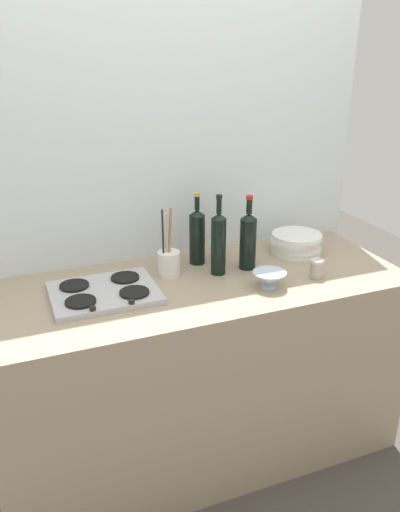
# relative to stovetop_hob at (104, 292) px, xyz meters

# --- Properties ---
(ground_plane) EXTENTS (6.00, 6.00, 0.00)m
(ground_plane) POSITION_rel_stovetop_hob_xyz_m (0.41, -0.02, -0.91)
(ground_plane) COLOR #47423D
(ground_plane) RESTS_ON ground
(counter_block) EXTENTS (1.80, 0.70, 0.90)m
(counter_block) POSITION_rel_stovetop_hob_xyz_m (0.41, -0.02, -0.46)
(counter_block) COLOR tan
(counter_block) RESTS_ON ground
(backsplash_panel) EXTENTS (1.90, 0.06, 2.38)m
(backsplash_panel) POSITION_rel_stovetop_hob_xyz_m (0.41, 0.36, 0.28)
(backsplash_panel) COLOR silver
(backsplash_panel) RESTS_ON ground
(stovetop_hob) EXTENTS (0.43, 0.34, 0.04)m
(stovetop_hob) POSITION_rel_stovetop_hob_xyz_m (0.00, 0.00, 0.00)
(stovetop_hob) COLOR #B2B2B7
(stovetop_hob) RESTS_ON counter_block
(plate_stack) EXTENTS (0.25, 0.25, 0.10)m
(plate_stack) POSITION_rel_stovetop_hob_xyz_m (0.97, 0.12, 0.03)
(plate_stack) COLOR white
(plate_stack) RESTS_ON counter_block
(wine_bottle_leftmost) EXTENTS (0.07, 0.07, 0.36)m
(wine_bottle_leftmost) POSITION_rel_stovetop_hob_xyz_m (0.52, 0.03, 0.13)
(wine_bottle_leftmost) COLOR black
(wine_bottle_leftmost) RESTS_ON counter_block
(wine_bottle_mid_left) EXTENTS (0.07, 0.07, 0.34)m
(wine_bottle_mid_left) POSITION_rel_stovetop_hob_xyz_m (0.47, 0.18, 0.12)
(wine_bottle_mid_left) COLOR black
(wine_bottle_mid_left) RESTS_ON counter_block
(wine_bottle_mid_right) EXTENTS (0.07, 0.07, 0.34)m
(wine_bottle_mid_right) POSITION_rel_stovetop_hob_xyz_m (0.66, 0.04, 0.12)
(wine_bottle_mid_right) COLOR black
(wine_bottle_mid_right) RESTS_ON counter_block
(mixing_bowl) EXTENTS (0.14, 0.14, 0.07)m
(mixing_bowl) POSITION_rel_stovetop_hob_xyz_m (0.66, -0.18, 0.02)
(mixing_bowl) COLOR silver
(mixing_bowl) RESTS_ON counter_block
(utensil_crock) EXTENTS (0.10, 0.10, 0.31)m
(utensil_crock) POSITION_rel_stovetop_hob_xyz_m (0.31, 0.10, 0.05)
(utensil_crock) COLOR silver
(utensil_crock) RESTS_ON counter_block
(condiment_jar_front) EXTENTS (0.06, 0.06, 0.09)m
(condiment_jar_front) POSITION_rel_stovetop_hob_xyz_m (0.59, 0.18, 0.03)
(condiment_jar_front) COLOR gold
(condiment_jar_front) RESTS_ON counter_block
(condiment_jar_rear) EXTENTS (0.06, 0.06, 0.09)m
(condiment_jar_rear) POSITION_rel_stovetop_hob_xyz_m (0.89, -0.17, 0.03)
(condiment_jar_rear) COLOR #9E998C
(condiment_jar_rear) RESTS_ON counter_block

